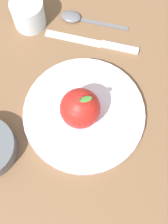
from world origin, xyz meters
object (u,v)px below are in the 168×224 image
at_px(apple, 81,108).
at_px(cup, 28,12).
at_px(dinner_plate, 84,114).
at_px(spoon, 78,18).
at_px(knife, 100,44).

xyz_separation_m(apple, cup, (-0.14, 0.23, -0.02)).
relative_size(dinner_plate, spoon, 1.57).
distance_m(apple, knife, 0.19).
relative_size(cup, spoon, 0.46).
bearing_deg(cup, spoon, 8.65).
distance_m(dinner_plate, apple, 0.05).
distance_m(dinner_plate, spoon, 0.25).
bearing_deg(spoon, dinner_plate, -82.49).
height_order(dinner_plate, knife, dinner_plate).
bearing_deg(apple, dinner_plate, 44.79).
bearing_deg(spoon, knife, -48.85).
xyz_separation_m(cup, spoon, (0.11, 0.02, -0.03)).
relative_size(knife, spoon, 1.34).
bearing_deg(apple, knife, 80.37).
bearing_deg(cup, apple, -58.93).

